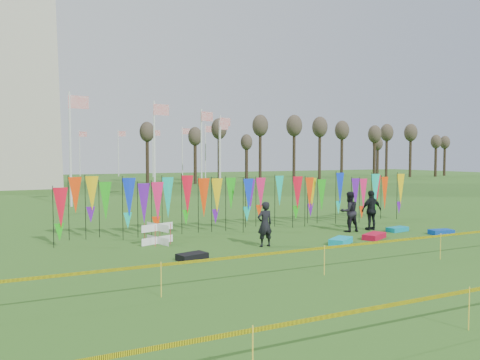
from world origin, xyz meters
name	(u,v)px	position (x,y,z in m)	size (l,w,h in m)	color
ground	(333,255)	(0.00, 0.00, 0.00)	(160.00, 160.00, 0.00)	#2B5818
banner_row	(256,195)	(0.28, 6.53, 1.65)	(18.64, 0.64, 2.53)	black
caution_tape_near	(371,244)	(-0.22, -2.23, 0.78)	(26.00, 0.02, 0.90)	#F2E605
tree_line	(327,138)	(32.00, 44.00, 6.17)	(53.92, 1.92, 7.84)	#332719
box_kite	(158,234)	(-5.15, 4.70, 0.42)	(0.76, 0.76, 0.85)	red
person_left	(265,224)	(-1.49, 2.39, 0.89)	(0.65, 0.47, 1.77)	black
person_mid	(349,212)	(3.80, 3.82, 0.94)	(0.92, 0.57, 1.89)	black
person_right	(371,210)	(5.08, 3.76, 0.96)	(1.12, 0.64, 1.91)	black
kite_bag_turquoise	(341,241)	(1.54, 1.53, 0.12)	(1.22, 0.61, 0.24)	#0DA7C4
kite_bag_blue	(441,232)	(7.08, 1.40, 0.11)	(1.04, 0.54, 0.22)	#0A40B0
kite_bag_red	(374,236)	(3.56, 1.84, 0.12)	(1.29, 0.59, 0.24)	red
kite_bag_black	(192,257)	(-4.87, 1.41, 0.12)	(1.01, 0.58, 0.23)	black
kite_bag_teal	(397,229)	(5.90, 2.89, 0.10)	(1.08, 0.51, 0.21)	#0C90AD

